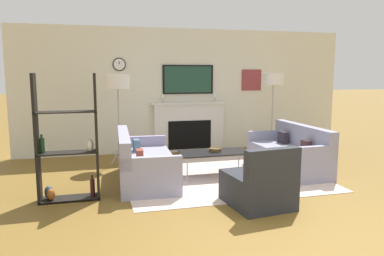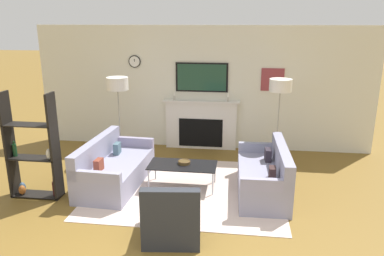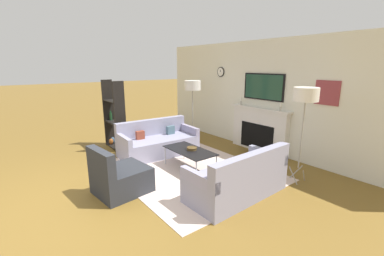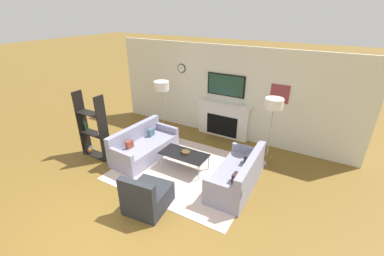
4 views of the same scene
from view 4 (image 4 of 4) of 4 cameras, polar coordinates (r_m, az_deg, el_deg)
ground_plane at (r=4.99m, az=-16.86°, el=-22.57°), size 60.00×60.00×0.00m
fireplace_wall at (r=7.64m, az=7.47°, el=6.78°), size 7.42×0.28×2.70m
area_rug at (r=6.36m, az=-1.28°, el=-9.30°), size 3.22×2.69×0.01m
couch_left at (r=6.89m, az=-10.67°, el=-4.15°), size 0.95×1.86×0.81m
couch_right at (r=5.75m, az=10.11°, el=-10.49°), size 0.82×1.76×0.82m
armchair at (r=5.23m, az=-9.98°, el=-14.89°), size 0.83×0.91×0.83m
coffee_table at (r=6.23m, az=-1.79°, el=-5.93°), size 1.16×0.58×0.42m
decorative_bowl at (r=6.22m, az=-1.41°, el=-5.36°), size 0.21×0.21×0.06m
floor_lamp_left at (r=7.50m, az=-6.80°, el=9.14°), size 0.43×0.43×1.71m
floor_lamp_right at (r=6.21m, az=17.76°, el=5.02°), size 0.42×0.42×1.74m
shelf_unit at (r=7.05m, az=-21.15°, el=-0.55°), size 0.81×0.28×1.74m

